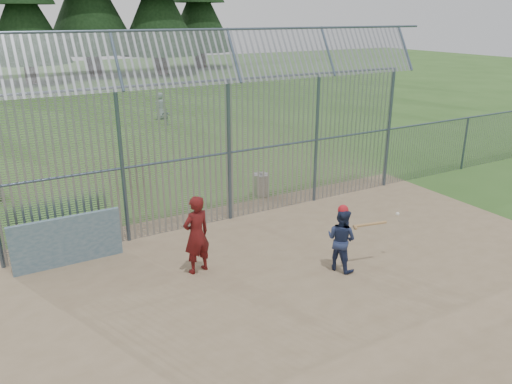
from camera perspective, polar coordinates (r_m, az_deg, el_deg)
ground at (r=11.88m, az=4.86°, el=-8.75°), size 120.00×120.00×0.00m
dirt_infield at (r=11.52m, az=6.29°, el=-9.72°), size 14.00×10.00×0.02m
dugout_wall at (r=12.57m, az=-20.76°, el=-5.24°), size 2.50×0.12×1.20m
batter at (r=11.65m, az=9.72°, el=-5.37°), size 0.78×0.87×1.50m
onlooker at (r=11.38m, az=-6.82°, el=-4.86°), size 0.75×0.57×1.85m
bg_kid_standing at (r=28.96m, az=-10.92°, el=9.65°), size 0.90×0.84×1.54m
bg_kid_seated at (r=27.42m, az=-10.24°, el=8.46°), size 0.55×0.50×0.90m
batting_gear at (r=11.50m, az=10.82°, el=-2.45°), size 1.67×0.39×0.61m
trash_can at (r=16.31m, az=0.54°, el=0.86°), size 0.56×0.56×0.82m
backstop_fence at (r=14.68m, az=3.37°, el=6.73°), size 20.09×0.81×5.30m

